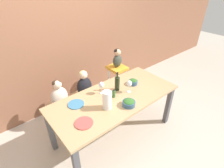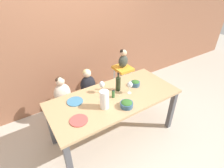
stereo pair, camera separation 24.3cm
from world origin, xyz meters
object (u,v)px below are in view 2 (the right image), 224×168
object	(u,v)px
wine_bottle	(118,84)
dinner_plate_front_left	(79,120)
wine_glass_near	(130,85)
wine_glass_far	(102,85)
salad_bowl_small	(135,83)
dinner_plate_back_left	(75,101)
person_child_left	(62,91)
chair_far_center	(89,96)
person_child_center	(88,82)
paper_towel_roll	(104,100)
person_baby_right	(123,58)
salad_bowl_large	(127,104)
chair_far_left	(65,105)
chair_right_highchair	(123,75)

from	to	relation	value
wine_bottle	dinner_plate_front_left	distance (m)	0.82
wine_bottle	wine_glass_near	xyz separation A→B (m)	(0.10, -0.15, 0.02)
wine_glass_near	wine_glass_far	size ratio (longest dim) A/B	1.00
dinner_plate_front_left	salad_bowl_small	bearing A→B (deg)	12.43
dinner_plate_back_left	person_child_left	bearing A→B (deg)	92.88
chair_far_center	wine_glass_near	size ratio (longest dim) A/B	2.30
wine_glass_near	salad_bowl_small	size ratio (longest dim) A/B	1.37
person_child_center	paper_towel_roll	size ratio (longest dim) A/B	1.84
wine_glass_near	person_baby_right	bearing A→B (deg)	60.35
person_child_center	salad_bowl_small	world-z (taller)	person_child_center
chair_far_center	wine_glass_far	world-z (taller)	wine_glass_far
wine_glass_far	salad_bowl_large	size ratio (longest dim) A/B	1.13
wine_glass_near	dinner_plate_front_left	xyz separation A→B (m)	(-0.86, -0.12, -0.13)
person_child_left	salad_bowl_small	size ratio (longest dim) A/B	3.35
person_child_center	wine_bottle	size ratio (longest dim) A/B	1.60
chair_far_center	salad_bowl_small	size ratio (longest dim) A/B	3.16
wine_glass_far	salad_bowl_small	size ratio (longest dim) A/B	1.37
paper_towel_roll	dinner_plate_back_left	bearing A→B (deg)	131.08
person_baby_right	dinner_plate_front_left	size ratio (longest dim) A/B	1.61
person_child_left	wine_glass_far	world-z (taller)	wine_glass_far
chair_far_left	chair_right_highchair	xyz separation A→B (m)	(1.20, 0.00, 0.20)
salad_bowl_small	dinner_plate_back_left	distance (m)	0.96
wine_bottle	person_child_center	bearing A→B (deg)	110.49
chair_right_highchair	wine_glass_near	distance (m)	0.92
chair_far_left	person_child_center	xyz separation A→B (m)	(0.46, 0.00, 0.30)
wine_glass_near	dinner_plate_front_left	distance (m)	0.88
paper_towel_roll	wine_glass_near	size ratio (longest dim) A/B	1.33
salad_bowl_large	dinner_plate_front_left	world-z (taller)	salad_bowl_large
salad_bowl_small	dinner_plate_front_left	xyz separation A→B (m)	(-1.06, -0.23, -0.04)
chair_right_highchair	chair_far_left	bearing A→B (deg)	-180.00
person_baby_right	salad_bowl_large	bearing A→B (deg)	-123.70
salad_bowl_large	dinner_plate_back_left	xyz separation A→B (m)	(-0.53, 0.47, -0.04)
person_child_center	dinner_plate_back_left	size ratio (longest dim) A/B	2.15
salad_bowl_small	wine_glass_far	bearing A→B (deg)	167.33
paper_towel_roll	chair_far_left	bearing A→B (deg)	110.28
chair_far_left	salad_bowl_small	xyz separation A→B (m)	(0.98, -0.64, 0.44)
paper_towel_roll	wine_bottle	bearing A→B (deg)	31.78
salad_bowl_small	dinner_plate_back_left	xyz separation A→B (m)	(-0.95, 0.13, -0.04)
chair_right_highchair	salad_bowl_large	bearing A→B (deg)	-123.73
chair_far_left	wine_bottle	size ratio (longest dim) A/B	1.51
paper_towel_roll	dinner_plate_back_left	distance (m)	0.44
chair_right_highchair	wine_glass_far	bearing A→B (deg)	-145.57
chair_far_left	paper_towel_roll	xyz separation A→B (m)	(0.30, -0.83, 0.53)
person_baby_right	paper_towel_roll	distance (m)	1.22
person_baby_right	salad_bowl_small	distance (m)	0.69
chair_far_center	chair_right_highchair	xyz separation A→B (m)	(0.74, 0.00, 0.20)
chair_far_left	dinner_plate_back_left	world-z (taller)	dinner_plate_back_left
paper_towel_roll	wine_glass_far	bearing A→B (deg)	65.14
chair_far_left	person_child_center	size ratio (longest dim) A/B	0.94
paper_towel_roll	dinner_plate_front_left	size ratio (longest dim) A/B	1.16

